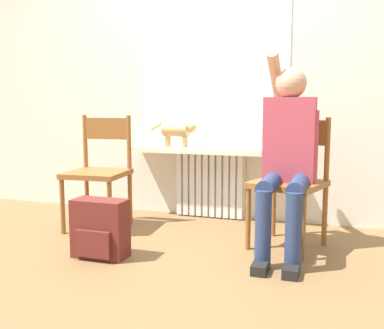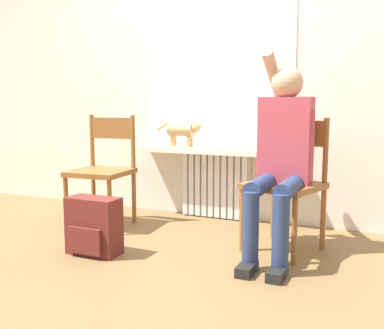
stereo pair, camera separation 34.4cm
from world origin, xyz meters
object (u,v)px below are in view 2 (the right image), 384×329
object	(u,v)px
chair_left	(103,168)
person	(282,151)
backpack	(93,227)
chair_right	(287,181)
cat	(183,130)

from	to	relation	value
chair_left	person	bearing A→B (deg)	-8.63
person	backpack	bearing A→B (deg)	-155.76
chair_left	backpack	xyz separation A→B (m)	(0.36, -0.63, -0.29)
chair_left	chair_right	bearing A→B (deg)	-3.90
chair_right	cat	world-z (taller)	chair_right
person	backpack	xyz separation A→B (m)	(-1.13, -0.51, -0.50)
chair_right	backpack	world-z (taller)	chair_right
chair_right	person	distance (m)	0.25
chair_right	cat	size ratio (longest dim) A/B	2.12
chair_left	person	distance (m)	1.51
chair_left	backpack	bearing A→B (deg)	-63.99
chair_right	person	bearing A→B (deg)	-78.21
person	backpack	world-z (taller)	person
chair_left	chair_right	distance (m)	1.50
chair_left	cat	bearing A→B (deg)	40.64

